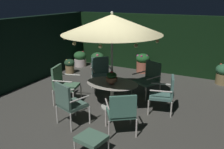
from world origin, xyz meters
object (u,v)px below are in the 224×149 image
patio_chair_north (149,77)px  patio_chair_southeast (69,102)px  potted_plant_left_near (70,66)px  potted_plant_back_left (223,73)px  patio_chair_northeast (101,72)px  ottoman_footrest (91,139)px  patio_umbrella (112,24)px  patio_chair_south (122,111)px  patio_chair_east (63,82)px  potted_plant_right_far (143,62)px  potted_plant_left_far (98,59)px  centerpiece_planter (112,77)px  patio_dining_table (112,88)px  patio_chair_southwest (165,92)px  potted_plant_front_corner (80,59)px

patio_chair_north → patio_chair_southeast: bearing=-112.0°
potted_plant_left_near → potted_plant_back_left: 5.61m
patio_chair_northeast → ottoman_footrest: bearing=-63.9°
patio_chair_southeast → potted_plant_left_near: 4.10m
patio_umbrella → patio_chair_northeast: (-0.92, 1.05, -1.64)m
patio_chair_south → potted_plant_back_left: bearing=68.4°
patio_chair_east → potted_plant_left_near: bearing=123.1°
potted_plant_right_far → potted_plant_left_near: (-2.50, -1.42, -0.09)m
potted_plant_left_far → potted_plant_back_left: (4.91, 0.12, 0.05)m
patio_chair_northeast → patio_chair_east: bearing=-107.4°
potted_plant_right_far → patio_chair_north: bearing=-65.6°
patio_chair_north → patio_chair_east: (-1.96, -1.60, 0.04)m
potted_plant_left_far → potted_plant_right_far: 1.98m
patio_chair_northeast → potted_plant_right_far: 2.41m
patio_umbrella → potted_plant_back_left: 4.62m
patio_chair_northeast → ottoman_footrest: (1.50, -3.05, -0.26)m
patio_chair_northeast → potted_plant_left_near: size_ratio=1.83×
potted_plant_left_far → potted_plant_left_near: 1.37m
patio_umbrella → centerpiece_planter: (0.04, -0.10, -1.33)m
ottoman_footrest → potted_plant_left_far: potted_plant_left_far is taller
ottoman_footrest → potted_plant_left_near: potted_plant_left_near is taller
patio_dining_table → patio_chair_southwest: (1.35, 0.34, 0.01)m
potted_plant_front_corner → potted_plant_left_near: size_ratio=1.15×
potted_plant_back_left → patio_chair_southeast: bearing=-122.8°
patio_umbrella → patio_chair_northeast: bearing=131.2°
potted_plant_right_far → patio_dining_table: bearing=-84.0°
patio_umbrella → potted_plant_front_corner: bearing=135.6°
potted_plant_left_far → potted_plant_right_far: potted_plant_right_far is taller
patio_dining_table → patio_umbrella: 1.68m
potted_plant_left_far → potted_plant_right_far: size_ratio=0.83×
patio_chair_east → patio_chair_southeast: (0.92, -0.97, -0.01)m
patio_chair_south → potted_plant_front_corner: patio_chair_south is taller
patio_dining_table → centerpiece_planter: 0.36m
patio_chair_north → ottoman_footrest: patio_chair_north is taller
patio_chair_east → potted_plant_left_far: patio_chair_east is taller
ottoman_footrest → patio_dining_table: bearing=106.1°
centerpiece_planter → potted_plant_front_corner: (-3.11, 3.10, -0.56)m
patio_chair_north → potted_plant_front_corner: (-3.67, 1.75, -0.23)m
potted_plant_right_far → potted_plant_back_left: potted_plant_right_far is taller
patio_chair_southeast → potted_plant_left_near: bearing=126.4°
patio_dining_table → patio_chair_south: bearing=-54.6°
patio_chair_northeast → patio_umbrella: bearing=-48.8°
centerpiece_planter → ottoman_footrest: centerpiece_planter is taller
patio_chair_east → patio_chair_southwest: bearing=14.2°
patio_chair_northeast → potted_plant_front_corner: bearing=137.7°
patio_chair_north → patio_chair_south: bearing=-85.3°
patio_chair_northeast → potted_plant_back_left: (3.49, 2.31, -0.21)m
patio_umbrella → potted_plant_left_far: patio_umbrella is taller
patio_chair_south → potted_plant_left_near: (-3.66, 3.10, -0.26)m
patio_chair_south → potted_plant_left_far: size_ratio=1.56×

